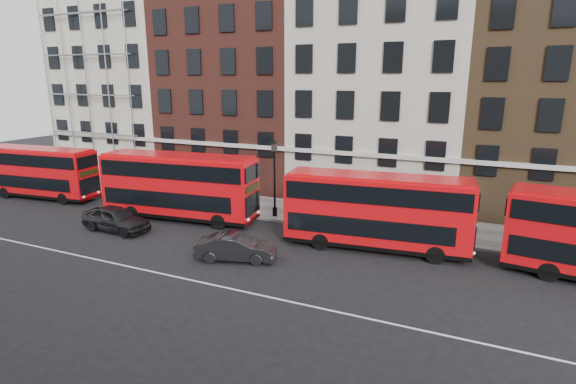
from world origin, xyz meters
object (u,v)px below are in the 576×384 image
at_px(bus_a, 39,171).
at_px(bus_b, 179,185).
at_px(bus_c, 376,210).
at_px(car_front, 236,248).
at_px(car_rear, 116,219).

relative_size(bus_a, bus_b, 0.91).
xyz_separation_m(bus_b, bus_c, (13.60, 0.00, -0.11)).
distance_m(bus_a, bus_c, 27.38).
xyz_separation_m(bus_a, bus_c, (27.38, -0.00, 0.11)).
xyz_separation_m(bus_c, car_front, (-6.40, -4.62, -1.62)).
distance_m(bus_b, car_rear, 4.57).
bearing_deg(bus_b, bus_c, -6.34).
height_order(bus_b, car_rear, bus_b).
xyz_separation_m(bus_a, bus_b, (13.78, -0.00, 0.22)).
distance_m(bus_a, car_front, 21.53).
distance_m(bus_a, car_rear, 12.18).
xyz_separation_m(bus_a, car_front, (20.98, -4.62, -1.51)).
bearing_deg(bus_b, bus_a, 173.66).
xyz_separation_m(car_rear, car_front, (9.44, -0.98, -0.10)).
relative_size(bus_b, car_front, 2.59).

